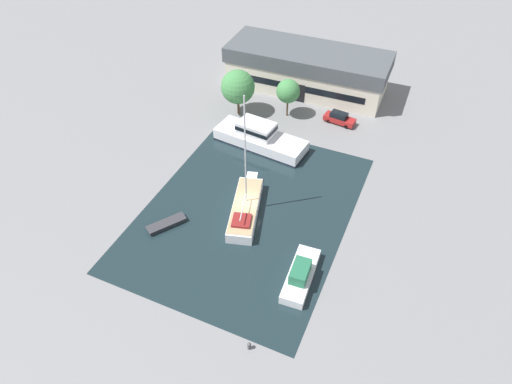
# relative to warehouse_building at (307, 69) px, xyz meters

# --- Properties ---
(ground_plane) EXTENTS (440.00, 440.00, 0.00)m
(ground_plane) POSITION_rel_warehouse_building_xyz_m (3.21, -29.64, -3.32)
(ground_plane) COLOR slate
(water_canal) EXTENTS (22.82, 30.42, 0.01)m
(water_canal) POSITION_rel_warehouse_building_xyz_m (3.21, -29.64, -3.31)
(water_canal) COLOR #19282D
(water_canal) RESTS_ON ground
(warehouse_building) EXTENTS (25.57, 9.89, 6.55)m
(warehouse_building) POSITION_rel_warehouse_building_xyz_m (0.00, 0.00, 0.00)
(warehouse_building) COLOR beige
(warehouse_building) RESTS_ON ground
(quay_tree_near_building) EXTENTS (3.47, 3.47, 5.84)m
(quay_tree_near_building) POSITION_rel_warehouse_building_xyz_m (0.12, -8.89, 0.78)
(quay_tree_near_building) COLOR brown
(quay_tree_near_building) RESTS_ON ground
(quay_tree_by_water) EXTENTS (4.96, 4.96, 6.95)m
(quay_tree_by_water) POSITION_rel_warehouse_building_xyz_m (-6.77, -11.32, 1.14)
(quay_tree_by_water) COLOR brown
(quay_tree_by_water) RESTS_ON ground
(parked_car) EXTENTS (4.74, 2.28, 1.67)m
(parked_car) POSITION_rel_warehouse_building_xyz_m (7.85, -7.71, -2.49)
(parked_car) COLOR maroon
(parked_car) RESTS_ON ground
(sailboat_moored) EXTENTS (5.45, 11.05, 15.32)m
(sailboat_moored) POSITION_rel_warehouse_building_xyz_m (3.08, -30.08, -2.52)
(sailboat_moored) COLOR white
(sailboat_moored) RESTS_ON water_canal
(motor_cruiser) EXTENTS (13.32, 5.71, 3.43)m
(motor_cruiser) POSITION_rel_warehouse_building_xyz_m (-0.72, -17.33, -2.07)
(motor_cruiser) COLOR white
(motor_cruiser) RESTS_ON water_canal
(small_dinghy) EXTENTS (3.63, 4.50, 0.56)m
(small_dinghy) POSITION_rel_warehouse_building_xyz_m (-4.25, -35.68, -3.03)
(small_dinghy) COLOR #23282D
(small_dinghy) RESTS_ON water_canal
(cabin_boat) EXTENTS (2.82, 7.23, 2.36)m
(cabin_boat) POSITION_rel_warehouse_building_xyz_m (12.20, -36.61, -2.48)
(cabin_boat) COLOR white
(cabin_boat) RESTS_ON water_canal
(mooring_bollard) EXTENTS (0.37, 0.37, 0.83)m
(mooring_bollard) POSITION_rel_warehouse_building_xyz_m (10.58, -45.54, -2.88)
(mooring_bollard) COLOR #47474C
(mooring_bollard) RESTS_ON ground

